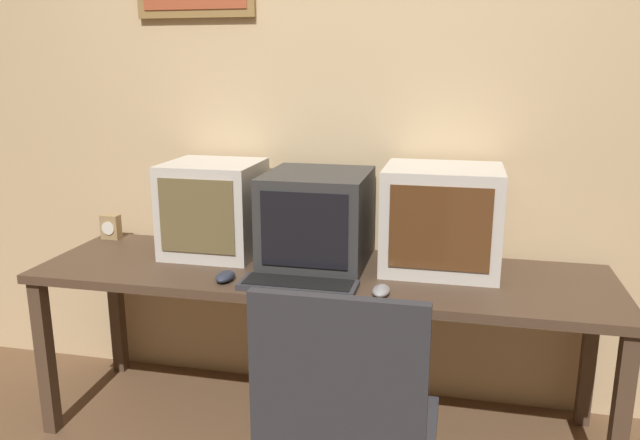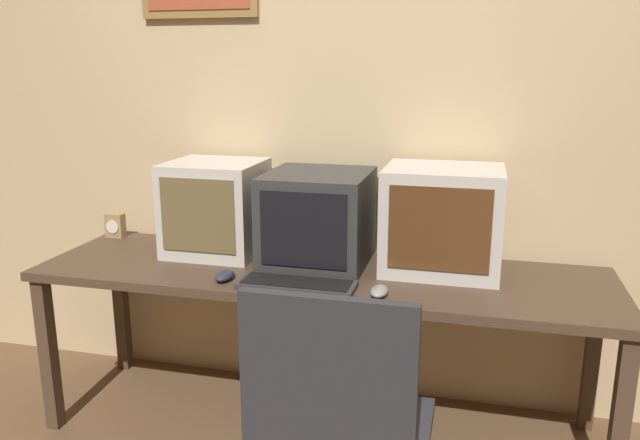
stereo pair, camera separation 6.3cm
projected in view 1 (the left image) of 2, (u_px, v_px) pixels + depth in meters
The scene contains 9 objects.
wall_back at pixel (339, 111), 2.72m from camera, with size 8.00×0.08×2.60m.
desk at pixel (320, 286), 2.51m from camera, with size 2.29×0.65×0.70m.
monitor_left at pixel (214, 208), 2.68m from camera, with size 0.39×0.37×0.40m.
monitor_center at pixel (317, 218), 2.54m from camera, with size 0.41×0.45×0.38m.
monitor_right at pixel (442, 219), 2.46m from camera, with size 0.45×0.38×0.41m.
keyboard_main at pixel (298, 285), 2.29m from camera, with size 0.44×0.15×0.03m.
mouse_near_keyboard at pixel (381, 291), 2.22m from camera, with size 0.06×0.11×0.03m.
mouse_far_corner at pixel (225, 276), 2.37m from camera, with size 0.07×0.11×0.04m.
desk_clock at pixel (111, 227), 2.93m from camera, with size 0.09×0.05×0.11m.
Camera 1 is at (0.52, -1.45, 1.51)m, focal length 35.00 mm.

